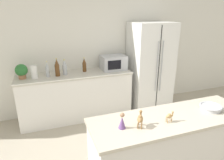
% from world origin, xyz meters
% --- Properties ---
extents(wall_back, '(8.00, 0.06, 2.55)m').
position_xyz_m(wall_back, '(0.00, 2.73, 1.27)').
color(wall_back, silver).
rests_on(wall_back, ground_plane).
extents(back_counter, '(2.11, 0.63, 0.90)m').
position_xyz_m(back_counter, '(-0.55, 2.40, 0.45)').
color(back_counter, white).
rests_on(back_counter, ground_plane).
extents(refrigerator, '(0.82, 0.70, 1.81)m').
position_xyz_m(refrigerator, '(1.01, 2.35, 0.90)').
color(refrigerator, white).
rests_on(refrigerator, ground_plane).
extents(bar_counter, '(1.81, 0.58, 0.95)m').
position_xyz_m(bar_counter, '(0.15, 0.35, 0.48)').
color(bar_counter, beige).
rests_on(bar_counter, ground_plane).
extents(potted_plant, '(0.21, 0.21, 0.26)m').
position_xyz_m(potted_plant, '(-1.46, 2.41, 1.04)').
color(potted_plant, '#9E6B47').
rests_on(potted_plant, back_counter).
extents(paper_towel_roll, '(0.11, 0.11, 0.22)m').
position_xyz_m(paper_towel_roll, '(-1.26, 2.35, 1.01)').
color(paper_towel_roll, white).
rests_on(paper_towel_roll, back_counter).
extents(microwave, '(0.48, 0.37, 0.28)m').
position_xyz_m(microwave, '(0.22, 2.42, 1.04)').
color(microwave, '#B2B5BA').
rests_on(microwave, back_counter).
extents(back_bottle_0, '(0.08, 0.08, 0.28)m').
position_xyz_m(back_bottle_0, '(-0.73, 2.39, 1.04)').
color(back_bottle_0, '#B2B7BC').
rests_on(back_bottle_0, back_counter).
extents(back_bottle_1, '(0.06, 0.06, 0.28)m').
position_xyz_m(back_bottle_1, '(-1.03, 2.36, 1.04)').
color(back_bottle_1, '#B2B7BC').
rests_on(back_bottle_1, back_counter).
extents(back_bottle_2, '(0.08, 0.08, 0.32)m').
position_xyz_m(back_bottle_2, '(-0.87, 2.35, 1.06)').
color(back_bottle_2, brown).
rests_on(back_bottle_2, back_counter).
extents(back_bottle_3, '(0.07, 0.07, 0.27)m').
position_xyz_m(back_bottle_3, '(-0.35, 2.47, 1.03)').
color(back_bottle_3, brown).
rests_on(back_bottle_3, back_counter).
extents(fruit_bowl, '(0.24, 0.24, 0.05)m').
position_xyz_m(fruit_bowl, '(0.64, 0.34, 0.98)').
color(fruit_bowl, '#B7BABF').
rests_on(fruit_bowl, bar_counter).
extents(camel_figurine, '(0.09, 0.04, 0.11)m').
position_xyz_m(camel_figurine, '(0.04, 0.28, 1.01)').
color(camel_figurine, tan).
rests_on(camel_figurine, bar_counter).
extents(camel_figurine_second, '(0.10, 0.12, 0.15)m').
position_xyz_m(camel_figurine_second, '(-0.28, 0.30, 1.04)').
color(camel_figurine_second, olive).
rests_on(camel_figurine_second, bar_counter).
extents(wise_man_figurine_crimson, '(0.07, 0.07, 0.16)m').
position_xyz_m(wise_man_figurine_crimson, '(-0.45, 0.33, 1.02)').
color(wise_man_figurine_crimson, '#6B4784').
rests_on(wise_man_figurine_crimson, bar_counter).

